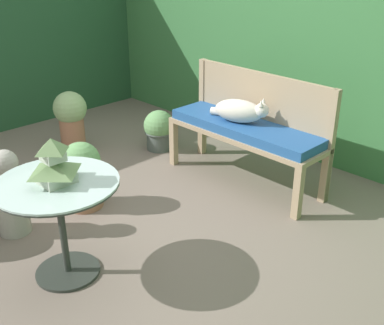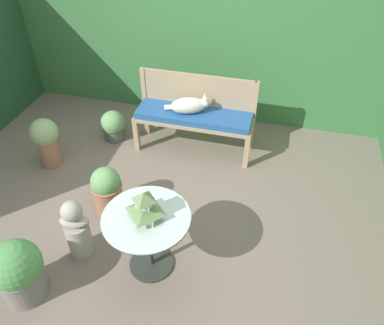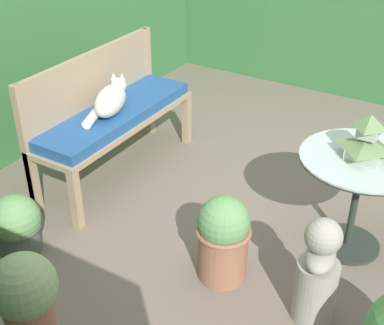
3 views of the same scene
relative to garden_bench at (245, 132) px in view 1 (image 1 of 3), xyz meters
name	(u,v)px [view 1 (image 1 of 3)]	position (x,y,z in m)	size (l,w,h in m)	color
ground	(136,219)	(-0.16, -1.08, -0.46)	(30.00, 30.00, 0.00)	#75665B
foliage_hedge_back	(317,48)	(-0.16, 1.29, 0.50)	(6.40, 0.92, 1.93)	#38703D
garden_bench	(245,132)	(0.00, 0.00, 0.00)	(1.45, 0.44, 0.55)	tan
bench_backrest	(261,103)	(0.00, 0.20, 0.22)	(1.45, 0.06, 0.94)	tan
cat	(240,111)	(-0.05, -0.01, 0.18)	(0.55, 0.33, 0.23)	silver
patio_table	(59,202)	(0.05, -1.80, 0.05)	(0.74, 0.74, 0.66)	#2D332D
pagoda_birdhouse	(54,164)	(0.05, -1.80, 0.31)	(0.26, 0.26, 0.28)	#B2BCA8
garden_bust	(10,195)	(-0.64, -1.82, -0.16)	(0.29, 0.23, 0.65)	#A39E93
potted_plant_path_edge	(82,174)	(-0.61, -1.24, -0.18)	(0.32, 0.32, 0.55)	#9E664C
potted_plant_bench_left	(71,118)	(-1.60, -0.72, -0.10)	(0.32, 0.32, 0.63)	#9E664C
potted_plant_table_far	(159,130)	(-1.07, -0.04, -0.26)	(0.31, 0.31, 0.41)	#4C5651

